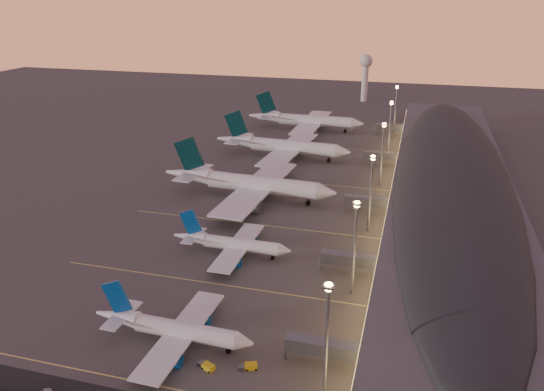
{
  "coord_description": "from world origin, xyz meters",
  "views": [
    {
      "loc": [
        48.11,
        -120.45,
        73.38
      ],
      "look_at": [
        2.0,
        45.0,
        7.0
      ],
      "focal_mm": 35.0,
      "sensor_mm": 36.0,
      "label": 1
    }
  ],
  "objects": [
    {
      "name": "airliner_wide_near",
      "position": [
        -11.2,
        58.06,
        5.66
      ],
      "size": [
        68.74,
        62.67,
        22.0
      ],
      "rotation": [
        0.0,
        0.0,
        -0.06
      ],
      "color": "silver",
      "rests_on": "ground"
    },
    {
      "name": "airliner_narrow_south",
      "position": [
        0.3,
        -31.28,
        3.53
      ],
      "size": [
        38.17,
        34.0,
        13.67
      ],
      "rotation": [
        0.0,
        0.0,
        -0.02
      ],
      "color": "silver",
      "rests_on": "ground"
    },
    {
      "name": "airliner_wide_mid",
      "position": [
        -11.96,
        112.06,
        5.43
      ],
      "size": [
        65.98,
        60.22,
        21.11
      ],
      "rotation": [
        0.0,
        0.0,
        -0.07
      ],
      "color": "silver",
      "rests_on": "ground"
    },
    {
      "name": "baggage_tug_a",
      "position": [
        10.85,
        -37.46,
        0.53
      ],
      "size": [
        4.19,
        2.92,
        1.17
      ],
      "rotation": [
        0.0,
        0.0,
        -0.39
      ],
      "color": "gold",
      "rests_on": "ground"
    },
    {
      "name": "light_masts",
      "position": [
        36.0,
        65.0,
        17.55
      ],
      "size": [
        2.2,
        217.2,
        25.9
      ],
      "color": "slate",
      "rests_on": "ground"
    },
    {
      "name": "ground",
      "position": [
        0.0,
        0.0,
        0.0
      ],
      "size": [
        700.0,
        700.0,
        0.0
      ],
      "primitive_type": "plane",
      "color": "#3E3B39"
    },
    {
      "name": "airliner_wide_far",
      "position": [
        -12.57,
        166.97,
        5.44
      ],
      "size": [
        65.83,
        59.73,
        21.12
      ],
      "rotation": [
        0.0,
        0.0,
        -0.01
      ],
      "color": "silver",
      "rests_on": "ground"
    },
    {
      "name": "radar_tower",
      "position": [
        10.0,
        260.0,
        21.87
      ],
      "size": [
        9.0,
        9.0,
        32.5
      ],
      "color": "silver",
      "rests_on": "ground"
    },
    {
      "name": "terminal_building",
      "position": [
        61.84,
        72.47,
        8.78
      ],
      "size": [
        56.35,
        255.0,
        17.46
      ],
      "color": "#49494D",
      "rests_on": "ground"
    },
    {
      "name": "baggage_tug_b",
      "position": [
        19.29,
        -35.24,
        0.54
      ],
      "size": [
        4.27,
        2.94,
        1.19
      ],
      "rotation": [
        0.0,
        0.0,
        0.38
      ],
      "color": "gold",
      "rests_on": "ground"
    },
    {
      "name": "lane_markings",
      "position": [
        0.0,
        40.0,
        0.01
      ],
      "size": [
        90.0,
        180.36,
        0.0
      ],
      "color": "#D8C659",
      "rests_on": "ground"
    },
    {
      "name": "airliner_narrow_north",
      "position": [
        -1.45,
        12.46,
        3.39
      ],
      "size": [
        36.58,
        32.53,
        13.13
      ],
      "rotation": [
        0.0,
        0.0,
        -0.0
      ],
      "color": "silver",
      "rests_on": "ground"
    }
  ]
}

